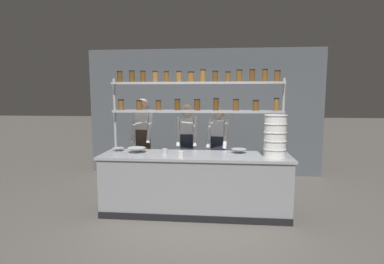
% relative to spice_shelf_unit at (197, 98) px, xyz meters
% --- Properties ---
extents(ground_plane, '(40.00, 40.00, 0.00)m').
position_rel_spice_shelf_unit_xyz_m(ground_plane, '(-0.00, -0.33, -1.77)').
color(ground_plane, '#5B5651').
extents(back_wall, '(5.28, 0.12, 2.84)m').
position_rel_spice_shelf_unit_xyz_m(back_wall, '(-0.00, 2.02, -0.35)').
color(back_wall, '#4C5156').
rests_on(back_wall, ground_plane).
extents(prep_counter, '(2.88, 0.76, 0.92)m').
position_rel_spice_shelf_unit_xyz_m(prep_counter, '(-0.00, -0.33, -1.31)').
color(prep_counter, gray).
rests_on(prep_counter, ground_plane).
extents(spice_shelf_unit, '(2.76, 0.28, 2.22)m').
position_rel_spice_shelf_unit_xyz_m(spice_shelf_unit, '(0.00, 0.00, 0.00)').
color(spice_shelf_unit, '#999BA0').
rests_on(spice_shelf_unit, ground_plane).
extents(chef_left, '(0.38, 0.32, 1.75)m').
position_rel_spice_shelf_unit_xyz_m(chef_left, '(-1.00, 0.40, -0.75)').
color(chef_left, black).
rests_on(chef_left, ground_plane).
extents(chef_center, '(0.37, 0.30, 1.66)m').
position_rel_spice_shelf_unit_xyz_m(chef_center, '(-0.21, 0.39, -0.82)').
color(chef_center, black).
rests_on(chef_center, ground_plane).
extents(chef_right, '(0.40, 0.33, 1.62)m').
position_rel_spice_shelf_unit_xyz_m(chef_right, '(0.34, 0.37, -0.85)').
color(chef_right, black).
rests_on(chef_right, ground_plane).
extents(container_stack, '(0.33, 0.33, 0.62)m').
position_rel_spice_shelf_unit_xyz_m(container_stack, '(1.17, -0.40, -0.54)').
color(container_stack, white).
rests_on(container_stack, prep_counter).
extents(prep_bowl_near_left, '(0.28, 0.28, 0.08)m').
position_rel_spice_shelf_unit_xyz_m(prep_bowl_near_left, '(-0.93, -0.26, -0.81)').
color(prep_bowl_near_left, silver).
rests_on(prep_bowl_near_left, prep_counter).
extents(prep_bowl_center_front, '(0.24, 0.24, 0.06)m').
position_rel_spice_shelf_unit_xyz_m(prep_bowl_center_front, '(0.67, -0.15, -0.82)').
color(prep_bowl_center_front, '#B2B7BC').
rests_on(prep_bowl_center_front, prep_counter).
extents(prep_bowl_center_back, '(0.18, 0.18, 0.05)m').
position_rel_spice_shelf_unit_xyz_m(prep_bowl_center_back, '(-1.26, -0.16, -0.83)').
color(prep_bowl_center_back, '#B2B7BC').
rests_on(prep_bowl_center_back, prep_counter).
extents(serving_cup_front, '(0.09, 0.09, 0.10)m').
position_rel_spice_shelf_unit_xyz_m(serving_cup_front, '(-0.18, -0.60, -0.80)').
color(serving_cup_front, silver).
rests_on(serving_cup_front, prep_counter).
extents(serving_cup_by_board, '(0.08, 0.08, 0.09)m').
position_rel_spice_shelf_unit_xyz_m(serving_cup_by_board, '(-0.47, -0.35, -0.81)').
color(serving_cup_by_board, '#B2B7BC').
rests_on(serving_cup_by_board, prep_counter).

